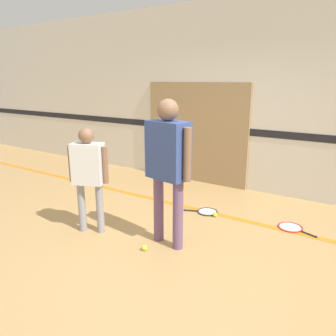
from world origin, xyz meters
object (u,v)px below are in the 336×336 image
(racket_spare_on_floor, at_px, (206,212))
(person_instructor, at_px, (168,158))
(racket_second_spare, at_px, (291,228))
(tennis_ball_near_instructor, at_px, (144,248))
(person_student_left, at_px, (88,169))
(tennis_ball_by_spare_racket, at_px, (215,215))

(racket_spare_on_floor, bearing_deg, person_instructor, 69.03)
(racket_second_spare, distance_m, tennis_ball_near_instructor, 1.97)
(person_student_left, distance_m, racket_spare_on_floor, 1.85)
(tennis_ball_by_spare_racket, bearing_deg, person_student_left, -131.43)
(tennis_ball_near_instructor, bearing_deg, racket_spare_on_floor, 86.44)
(person_instructor, bearing_deg, person_student_left, -155.43)
(person_student_left, bearing_deg, racket_spare_on_floor, 32.08)
(person_instructor, bearing_deg, racket_second_spare, 57.45)
(person_instructor, relative_size, person_student_left, 1.27)
(racket_second_spare, bearing_deg, tennis_ball_by_spare_racket, -149.37)
(racket_second_spare, height_order, tennis_ball_by_spare_racket, tennis_ball_by_spare_racket)
(tennis_ball_near_instructor, bearing_deg, tennis_ball_by_spare_racket, 78.60)
(racket_spare_on_floor, bearing_deg, tennis_ball_near_instructor, 63.03)
(person_instructor, relative_size, racket_spare_on_floor, 3.23)
(person_student_left, relative_size, racket_spare_on_floor, 2.55)
(racket_spare_on_floor, distance_m, tennis_ball_near_instructor, 1.39)
(person_student_left, xyz_separation_m, racket_second_spare, (2.13, 1.49, -0.82))
(racket_spare_on_floor, xyz_separation_m, tennis_ball_near_instructor, (-0.09, -1.39, 0.02))
(person_student_left, bearing_deg, tennis_ball_near_instructor, -24.86)
(racket_spare_on_floor, bearing_deg, tennis_ball_by_spare_racket, 131.78)
(racket_second_spare, bearing_deg, person_instructor, -113.83)
(racket_spare_on_floor, relative_size, racket_second_spare, 0.95)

